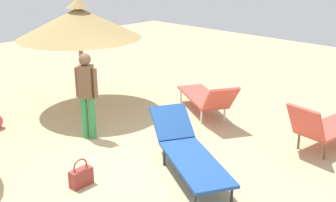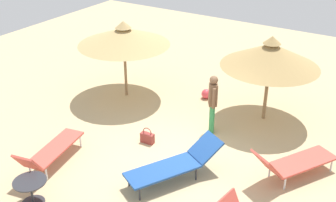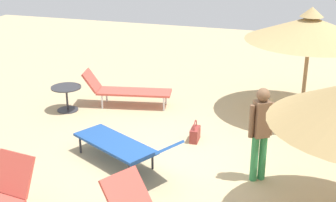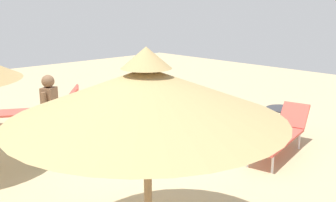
# 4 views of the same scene
# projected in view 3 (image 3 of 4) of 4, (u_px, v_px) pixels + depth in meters

# --- Properties ---
(ground) EXTENTS (24.00, 24.00, 0.10)m
(ground) POSITION_uv_depth(u_px,v_px,m) (174.00, 167.00, 8.87)
(ground) COLOR tan
(parasol_umbrella_back) EXTENTS (2.90, 2.90, 2.51)m
(parasol_umbrella_back) POSITION_uv_depth(u_px,v_px,m) (310.00, 28.00, 10.55)
(parasol_umbrella_back) COLOR olive
(parasol_umbrella_back) RESTS_ON ground
(lounge_chair_near_right) EXTENTS (0.95, 2.19, 0.87)m
(lounge_chair_near_right) POSITION_uv_depth(u_px,v_px,m) (125.00, 90.00, 11.53)
(lounge_chair_near_right) COLOR #CC4C3F
(lounge_chair_near_right) RESTS_ON ground
(lounge_chair_front) EXTENTS (1.72, 2.40, 0.83)m
(lounge_chair_front) POSITION_uv_depth(u_px,v_px,m) (126.00, 146.00, 8.64)
(lounge_chair_front) COLOR #1E478C
(lounge_chair_front) RESTS_ON ground
(person_standing_edge) EXTENTS (0.32, 0.39, 1.71)m
(person_standing_edge) POSITION_uv_depth(u_px,v_px,m) (261.00, 129.00, 8.02)
(person_standing_edge) COLOR #338C4C
(person_standing_edge) RESTS_ON ground
(handbag) EXTENTS (0.38, 0.18, 0.46)m
(handbag) POSITION_uv_depth(u_px,v_px,m) (195.00, 134.00, 9.77)
(handbag) COLOR maroon
(handbag) RESTS_ON ground
(side_table_round) EXTENTS (0.72, 0.72, 0.60)m
(side_table_round) POSITION_uv_depth(u_px,v_px,m) (67.00, 94.00, 11.25)
(side_table_round) COLOR #2D2D33
(side_table_round) RESTS_ON ground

